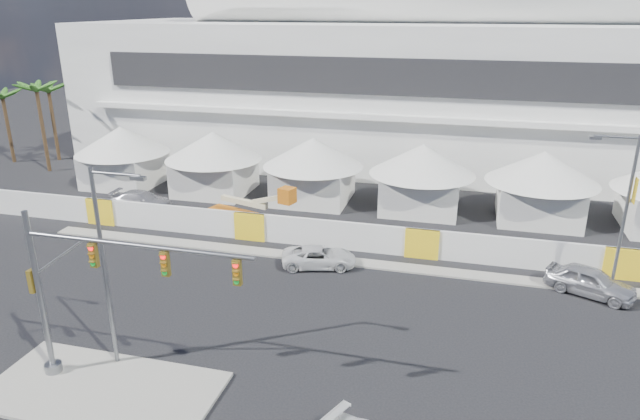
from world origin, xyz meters
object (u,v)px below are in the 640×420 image
(lot_car_c, at_px, (142,200))
(boom_lift, at_px, (240,214))
(streetlight_median, at_px, (108,256))
(sedan_silver, at_px, (590,281))
(streetlight_curb, at_px, (623,204))
(pickup_curb, at_px, (319,257))
(traffic_mast, at_px, (81,292))

(lot_car_c, height_order, boom_lift, boom_lift)
(lot_car_c, distance_m, streetlight_median, 22.60)
(lot_car_c, distance_m, boom_lift, 9.50)
(sedan_silver, xyz_separation_m, streetlight_curb, (1.10, 0.69, 4.55))
(streetlight_median, bearing_deg, lot_car_c, 118.70)
(boom_lift, bearing_deg, streetlight_curb, 7.91)
(streetlight_median, xyz_separation_m, boom_lift, (-1.28, 17.58, -4.45))
(streetlight_median, relative_size, boom_lift, 1.18)
(pickup_curb, bearing_deg, boom_lift, 40.35)
(sedan_silver, height_order, traffic_mast, traffic_mast)
(traffic_mast, height_order, streetlight_median, streetlight_median)
(pickup_curb, height_order, boom_lift, boom_lift)
(sedan_silver, relative_size, pickup_curb, 1.04)
(streetlight_median, height_order, boom_lift, streetlight_median)
(pickup_curb, bearing_deg, lot_car_c, 52.50)
(pickup_curb, distance_m, streetlight_median, 14.72)
(lot_car_c, bearing_deg, pickup_curb, -114.69)
(boom_lift, bearing_deg, traffic_mast, -70.09)
(traffic_mast, distance_m, boom_lift, 19.34)
(streetlight_median, relative_size, streetlight_curb, 1.00)
(sedan_silver, bearing_deg, lot_car_c, 103.33)
(pickup_curb, distance_m, lot_car_c, 18.12)
(sedan_silver, distance_m, streetlight_curb, 4.74)
(pickup_curb, relative_size, traffic_mast, 0.46)
(sedan_silver, height_order, pickup_curb, sedan_silver)
(streetlight_curb, xyz_separation_m, boom_lift, (-24.48, 4.07, -4.34))
(streetlight_curb, bearing_deg, pickup_curb, -176.50)
(traffic_mast, bearing_deg, sedan_silver, 32.34)
(lot_car_c, height_order, streetlight_median, streetlight_median)
(sedan_silver, xyz_separation_m, boom_lift, (-23.38, 4.76, 0.21))
(traffic_mast, relative_size, boom_lift, 1.31)
(pickup_curb, xyz_separation_m, streetlight_median, (-6.14, -12.47, 4.84))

